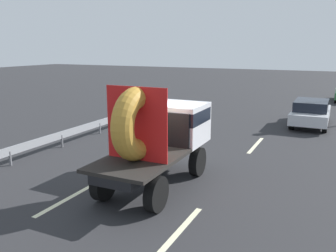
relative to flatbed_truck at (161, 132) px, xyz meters
The scene contains 8 objects.
ground_plane 1.75m from the flatbed_truck, 129.25° to the left, with size 120.00×120.00×0.00m, color #28282B.
flatbed_truck is the anchor object (origin of this frame).
distant_sedan 11.76m from the flatbed_truck, 71.70° to the left, with size 1.89×4.40×1.44m.
guardrail 6.67m from the flatbed_truck, 151.49° to the left, with size 0.10×11.02×0.71m.
lane_dash_left_near 3.33m from the flatbed_truck, 129.59° to the right, with size 2.97×0.16×0.01m, color beige.
lane_dash_left_far 5.92m from the flatbed_truck, 108.89° to the left, with size 2.05×0.16×0.01m, color beige.
lane_dash_right_near 3.61m from the flatbed_truck, 54.98° to the right, with size 2.52×0.16×0.01m, color beige.
lane_dash_right_far 6.26m from the flatbed_truck, 72.26° to the left, with size 2.82×0.16×0.01m, color beige.
Camera 1 is at (5.33, -10.29, 4.32)m, focal length 38.18 mm.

